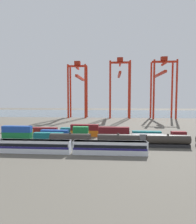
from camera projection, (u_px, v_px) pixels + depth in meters
The scene contains 26 objects.
ground_plane at pixel (99, 126), 115.58m from camera, with size 420.00×420.00×0.00m, color #5B564C.
harbour_water at pixel (105, 113), 220.29m from camera, with size 400.00×110.00×0.01m, color slate.
passenger_train at pixel (72, 146), 57.95m from camera, with size 44.62×3.14×3.90m.
freight_tank_row at pixel (168, 141), 65.58m from camera, with size 81.41×3.08×4.54m.
shipping_container_0 at pixel (17, 135), 79.74m from camera, with size 12.10×2.44×2.60m, color #197538.
shipping_container_1 at pixel (17, 129), 79.55m from camera, with size 12.10×2.44×2.60m, color #1C4299.
shipping_container_2 at pixel (49, 136), 78.78m from camera, with size 12.10×2.44×2.60m, color #146066.
shipping_container_3 at pixel (81, 136), 77.82m from camera, with size 6.04×2.44×2.60m, color silver.
shipping_container_4 at pixel (81, 130), 77.64m from camera, with size 6.04×2.44×2.60m, color #197538.
shipping_container_5 at pixel (114, 137), 76.86m from camera, with size 12.10×2.44×2.60m, color #AD211C.
shipping_container_6 at pixel (114, 130), 76.68m from camera, with size 12.10×2.44×2.60m, color maroon.
shipping_container_7 at pixel (147, 137), 75.90m from camera, with size 12.10×2.44×2.60m, color slate.
shipping_container_8 at pixel (25, 132), 86.49m from camera, with size 6.04×2.44×2.60m, color gold.
shipping_container_9 at pixel (55, 133), 85.53m from camera, with size 12.10×2.44×2.60m, color #1C4299.
shipping_container_10 at pixel (85, 133), 84.56m from camera, with size 12.10×2.44×2.60m, color orange.
shipping_container_11 at pixel (85, 127), 84.38m from camera, with size 12.10×2.44×2.60m, color maroon.
shipping_container_12 at pixel (115, 134), 83.59m from camera, with size 12.10×2.44×2.60m, color #146066.
shipping_container_13 at pixel (147, 134), 82.63m from camera, with size 12.10×2.44×2.60m, color #146066.
shipping_container_14 at pixel (179, 134), 81.66m from camera, with size 6.04×2.44×2.60m, color maroon.
shipping_container_15 at pixel (17, 130), 93.83m from camera, with size 12.10×2.44×2.60m, color #AD211C.
shipping_container_16 at pixel (45, 130), 92.81m from camera, with size 12.10×2.44×2.60m, color maroon.
shipping_container_17 at pixel (73, 130), 91.80m from camera, with size 12.10×2.44×2.60m, color #146066.
shipping_container_18 at pixel (103, 131), 90.79m from camera, with size 12.10×2.44×2.60m, color orange.
gantry_crane_west at pixel (78, 84), 167.66m from camera, with size 16.04×39.73×47.76m.
gantry_crane_central at pixel (120, 82), 164.25m from camera, with size 17.65×35.61×50.27m.
gantry_crane_east at pixel (162, 81), 162.48m from camera, with size 19.33×42.19×50.43m.
Camera 1 is at (7.53, -74.47, 16.50)m, focal length 31.03 mm.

